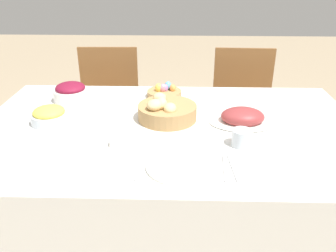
# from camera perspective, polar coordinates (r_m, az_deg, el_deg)

# --- Properties ---
(ground_plane) EXTENTS (12.00, 12.00, 0.00)m
(ground_plane) POSITION_cam_1_polar(r_m,az_deg,el_deg) (2.10, 0.24, -19.34)
(ground_plane) COLOR tan
(dining_table) EXTENTS (1.79, 1.11, 0.77)m
(dining_table) POSITION_cam_1_polar(r_m,az_deg,el_deg) (1.85, 0.26, -10.85)
(dining_table) COLOR silver
(dining_table) RESTS_ON ground
(chair_far_left) EXTENTS (0.43, 0.43, 0.91)m
(chair_far_left) POSITION_cam_1_polar(r_m,az_deg,el_deg) (2.60, -9.54, 2.84)
(chair_far_left) COLOR brown
(chair_far_left) RESTS_ON ground
(chair_far_right) EXTENTS (0.43, 0.43, 0.91)m
(chair_far_right) POSITION_cam_1_polar(r_m,az_deg,el_deg) (2.59, 11.88, 2.56)
(chair_far_right) COLOR brown
(chair_far_right) RESTS_ON ground
(bread_basket) EXTENTS (0.28, 0.28, 0.12)m
(bread_basket) POSITION_cam_1_polar(r_m,az_deg,el_deg) (1.70, -0.27, 2.43)
(bread_basket) COLOR #AD8451
(bread_basket) RESTS_ON dining_table
(egg_basket) EXTENTS (0.19, 0.19, 0.08)m
(egg_basket) POSITION_cam_1_polar(r_m,az_deg,el_deg) (2.00, -0.57, 5.40)
(egg_basket) COLOR #AD8451
(egg_basket) RESTS_ON dining_table
(ham_platter) EXTENTS (0.31, 0.22, 0.08)m
(ham_platter) POSITION_cam_1_polar(r_m,az_deg,el_deg) (1.71, 11.86, 1.32)
(ham_platter) COLOR white
(ham_platter) RESTS_ON dining_table
(beet_salad_bowl) EXTENTS (0.19, 0.19, 0.10)m
(beet_salad_bowl) POSITION_cam_1_polar(r_m,az_deg,el_deg) (2.00, -15.32, 5.25)
(beet_salad_bowl) COLOR white
(beet_salad_bowl) RESTS_ON dining_table
(pineapple_bowl) EXTENTS (0.17, 0.17, 0.08)m
(pineapple_bowl) POSITION_cam_1_polar(r_m,az_deg,el_deg) (1.75, -18.50, 1.62)
(pineapple_bowl) COLOR silver
(pineapple_bowl) RESTS_ON dining_table
(dinner_plate) EXTENTS (0.27, 0.27, 0.01)m
(dinner_plate) POSITION_cam_1_polar(r_m,az_deg,el_deg) (1.33, 2.21, -6.41)
(dinner_plate) COLOR white
(dinner_plate) RESTS_ON dining_table
(fork) EXTENTS (0.02, 0.19, 0.00)m
(fork) POSITION_cam_1_polar(r_m,az_deg,el_deg) (1.34, -4.68, -6.37)
(fork) COLOR silver
(fork) RESTS_ON dining_table
(knife) EXTENTS (0.02, 0.19, 0.00)m
(knife) POSITION_cam_1_polar(r_m,az_deg,el_deg) (1.35, 9.08, -6.53)
(knife) COLOR silver
(knife) RESTS_ON dining_table
(spoon) EXTENTS (0.02, 0.19, 0.00)m
(spoon) POSITION_cam_1_polar(r_m,az_deg,el_deg) (1.35, 10.35, -6.53)
(spoon) COLOR silver
(spoon) RESTS_ON dining_table
(drinking_cup) EXTENTS (0.08, 0.08, 0.07)m
(drinking_cup) POSITION_cam_1_polar(r_m,az_deg,el_deg) (1.50, 11.74, -1.89)
(drinking_cup) COLOR silver
(drinking_cup) RESTS_ON dining_table
(butter_dish) EXTENTS (0.11, 0.07, 0.03)m
(butter_dish) POSITION_cam_1_polar(r_m,az_deg,el_deg) (1.50, -7.16, -2.31)
(butter_dish) COLOR white
(butter_dish) RESTS_ON dining_table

